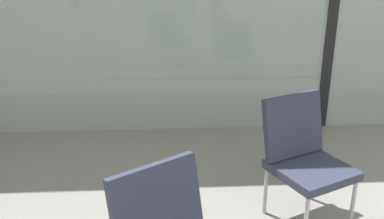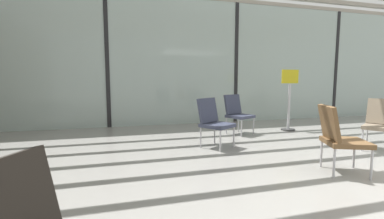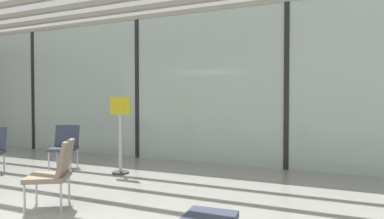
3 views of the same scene
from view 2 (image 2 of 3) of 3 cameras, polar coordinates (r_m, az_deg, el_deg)
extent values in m
cube|color=#A3B7B2|center=(7.62, 9.56, 9.96)|extent=(14.00, 0.08, 3.34)
cube|color=black|center=(6.91, -18.17, 10.11)|extent=(0.10, 0.12, 3.34)
cube|color=black|center=(7.62, 9.56, 9.96)|extent=(0.10, 0.12, 3.34)
cube|color=black|center=(9.64, 28.97, 8.48)|extent=(0.10, 0.12, 3.34)
cube|color=gray|center=(7.92, 9.81, 22.47)|extent=(13.72, 0.12, 0.10)
ellipsoid|color=#B2BCD6|center=(11.47, -4.03, 10.72)|extent=(13.78, 4.12, 4.12)
sphere|color=gray|center=(11.94, -35.85, 9.38)|extent=(2.26, 2.26, 2.26)
sphere|color=black|center=(9.50, -25.13, 12.94)|extent=(0.28, 0.28, 0.28)
sphere|color=black|center=(9.40, -19.57, 13.24)|extent=(0.28, 0.28, 0.28)
sphere|color=black|center=(9.39, -13.93, 13.43)|extent=(0.28, 0.28, 0.28)
sphere|color=black|center=(9.46, -8.32, 13.49)|extent=(0.28, 0.28, 0.28)
sphere|color=black|center=(9.62, -2.85, 13.42)|extent=(0.28, 0.28, 0.28)
cube|color=#28231E|center=(1.35, -35.60, -17.99)|extent=(0.34, 0.49, 0.44)
cube|color=#33384C|center=(4.58, 5.63, -3.47)|extent=(0.67, 0.67, 0.06)
cube|color=#33384C|center=(4.67, 3.51, -0.17)|extent=(0.48, 0.38, 0.44)
cylinder|color=#BCBCC1|center=(4.34, 6.27, -6.94)|extent=(0.03, 0.03, 0.37)
cylinder|color=#BCBCC1|center=(4.68, 9.20, -5.99)|extent=(0.03, 0.03, 0.37)
cylinder|color=#BCBCC1|center=(4.58, 1.92, -6.18)|extent=(0.03, 0.03, 0.37)
cylinder|color=#BCBCC1|center=(4.91, 5.01, -5.36)|extent=(0.03, 0.03, 0.37)
cube|color=brown|center=(3.84, 30.78, -6.25)|extent=(0.63, 0.63, 0.06)
cube|color=brown|center=(3.72, 27.96, -2.57)|extent=(0.32, 0.50, 0.44)
cylinder|color=#BCBCC1|center=(3.80, 34.81, -9.97)|extent=(0.03, 0.03, 0.37)
cylinder|color=#BCBCC1|center=(4.16, 32.12, -8.45)|extent=(0.03, 0.03, 0.37)
cylinder|color=#BCBCC1|center=(3.63, 28.83, -10.36)|extent=(0.03, 0.03, 0.37)
cylinder|color=#BCBCC1|center=(4.01, 26.61, -8.70)|extent=(0.03, 0.03, 0.37)
cube|color=#33384C|center=(5.81, 10.55, -1.47)|extent=(0.64, 0.64, 0.06)
cube|color=#33384C|center=(5.92, 8.98, 1.14)|extent=(0.49, 0.33, 0.44)
cylinder|color=#BCBCC1|center=(5.55, 10.84, -4.08)|extent=(0.03, 0.03, 0.37)
cylinder|color=#BCBCC1|center=(5.89, 13.39, -3.55)|extent=(0.03, 0.03, 0.37)
cylinder|color=#BCBCC1|center=(5.82, 7.60, -3.55)|extent=(0.03, 0.03, 0.37)
cylinder|color=#BCBCC1|center=(6.14, 10.21, -3.08)|extent=(0.03, 0.03, 0.37)
cube|color=#7F705B|center=(5.38, 36.13, -3.21)|extent=(0.66, 0.66, 0.06)
cube|color=#7F705B|center=(5.56, 36.57, -0.37)|extent=(0.37, 0.48, 0.44)
cylinder|color=#BCBCC1|center=(5.24, 33.40, -5.66)|extent=(0.03, 0.03, 0.37)
cylinder|color=#BCBCC1|center=(5.65, 34.13, -4.90)|extent=(0.03, 0.03, 0.37)
cylinder|color=#333333|center=(6.64, 20.37, -4.15)|extent=(0.32, 0.32, 0.03)
cylinder|color=#B2B2B7|center=(6.57, 20.55, 0.44)|extent=(0.06, 0.06, 1.10)
cube|color=gold|center=(6.54, 20.80, 6.82)|extent=(0.44, 0.03, 0.32)
camera|label=1|loc=(3.10, 16.47, 18.52)|focal=40.81mm
camera|label=3|loc=(7.48, 72.41, 3.39)|focal=29.68mm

